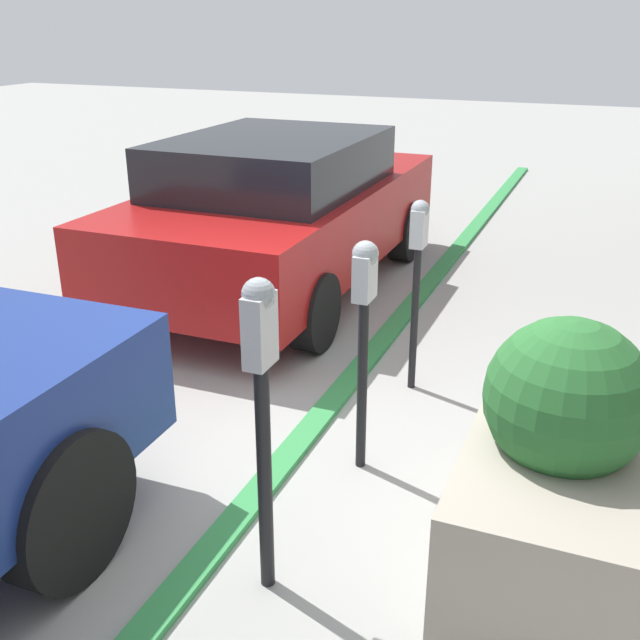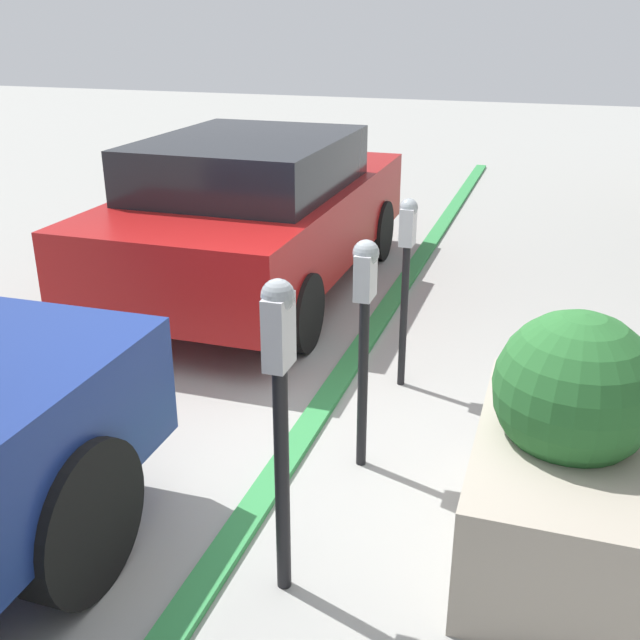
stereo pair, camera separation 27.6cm
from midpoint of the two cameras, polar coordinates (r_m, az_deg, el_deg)
ground_plane at (r=4.53m, az=-2.93°, el=-10.33°), size 40.00×40.00×0.00m
curb_strip at (r=4.54m, az=-3.89°, el=-9.93°), size 19.00×0.16×0.04m
parking_meter_nearest at (r=3.09m, az=-5.64°, el=-5.28°), size 0.16×0.14×1.49m
parking_meter_second at (r=4.01m, az=1.45°, el=0.88°), size 0.17×0.14×1.36m
parking_meter_middle at (r=4.99m, az=5.04°, el=4.96°), size 0.14×0.12×1.34m
planter_box at (r=3.72m, az=16.09°, el=-10.12°), size 1.50×0.82×1.23m
parked_car_middle at (r=6.99m, az=-6.00°, el=8.29°), size 4.01×1.90×1.45m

